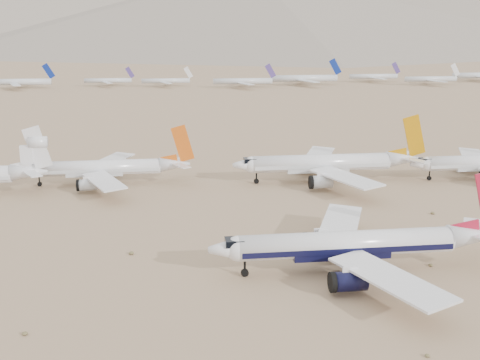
{
  "coord_description": "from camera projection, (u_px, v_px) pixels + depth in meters",
  "views": [
    {
      "loc": [
        -23.23,
        -95.73,
        43.57
      ],
      "look_at": [
        -5.88,
        41.18,
        7.0
      ],
      "focal_mm": 45.0,
      "sensor_mm": 36.0,
      "label": 1
    }
  ],
  "objects": [
    {
      "name": "ground",
      "position": [
        302.0,
        277.0,
        105.78
      ],
      "size": [
        7000.0,
        7000.0,
        0.0
      ],
      "primitive_type": "plane",
      "color": "#8F6F53",
      "rests_on": "ground"
    },
    {
      "name": "main_airliner",
      "position": [
        359.0,
        244.0,
        107.16
      ],
      "size": [
        52.0,
        50.79,
        18.35
      ],
      "color": "white",
      "rests_on": "ground"
    },
    {
      "name": "row2_gold_tail",
      "position": [
        329.0,
        163.0,
        167.5
      ],
      "size": [
        51.92,
        50.78,
        18.49
      ],
      "color": "white",
      "rests_on": "ground"
    },
    {
      "name": "row2_orange_tail",
      "position": [
        106.0,
        168.0,
        164.65
      ],
      "size": [
        45.37,
        44.39,
        16.18
      ],
      "color": "white",
      "rests_on": "ground"
    },
    {
      "name": "distant_storage_row",
      "position": [
        220.0,
        79.0,
        415.59
      ],
      "size": [
        567.78,
        62.93,
        16.15
      ],
      "color": "silver",
      "rests_on": "ground"
    },
    {
      "name": "foothills",
      "position": [
        436.0,
        9.0,
        1207.46
      ],
      "size": [
        4637.5,
        1395.0,
        155.0
      ],
      "color": "slate",
      "rests_on": "ground"
    }
  ]
}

